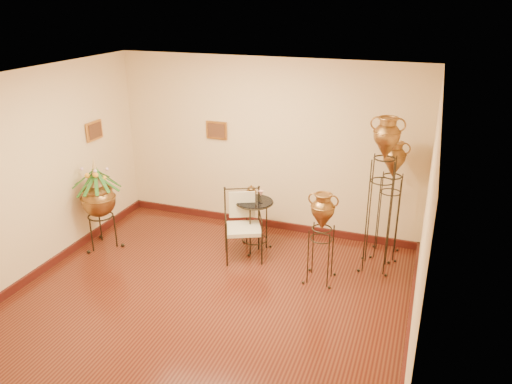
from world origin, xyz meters
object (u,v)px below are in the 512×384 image
(amphora_tall, at_px, (381,194))
(planter_urn, at_px, (98,197))
(amphora_mid, at_px, (390,199))
(armchair, at_px, (243,226))
(side_table, at_px, (254,224))

(amphora_tall, distance_m, planter_urn, 4.14)
(amphora_tall, bearing_deg, amphora_mid, 77.89)
(armchair, bearing_deg, side_table, 54.46)
(amphora_mid, height_order, planter_urn, amphora_mid)
(armchair, xyz_separation_m, side_table, (0.06, 0.32, -0.10))
(amphora_mid, bearing_deg, side_table, -165.61)
(planter_urn, height_order, side_table, planter_urn)
(planter_urn, bearing_deg, amphora_tall, 10.46)
(amphora_tall, distance_m, armchair, 2.01)
(amphora_tall, xyz_separation_m, armchair, (-1.87, -0.36, -0.62))
(amphora_mid, xyz_separation_m, planter_urn, (-4.15, -1.20, -0.07))
(amphora_mid, distance_m, side_table, 2.03)
(planter_urn, distance_m, armchair, 2.24)
(armchair, bearing_deg, amphora_tall, -14.08)
(armchair, distance_m, side_table, 0.34)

